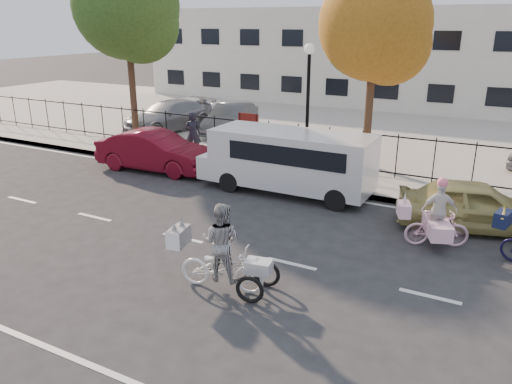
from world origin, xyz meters
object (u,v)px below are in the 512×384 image
Objects in this scene: lamppost at (308,85)px; pedestrian at (193,134)px; unicorn_bike at (436,221)px; lot_car_a at (169,116)px; lot_car_b at (187,112)px; red_sedan at (155,151)px; white_van at (289,159)px; zebra_trike at (222,257)px; gold_sedan at (475,206)px; lot_car_c at (231,119)px.

lamppost is 5.05m from pedestrian.
unicorn_bike reaches higher than lot_car_a.
lot_car_b is at bearing -92.52° from pedestrian.
lamppost reaches higher than red_sedan.
white_van is 1.26× the size of red_sedan.
zebra_trike is 0.45× the size of lot_car_a.
pedestrian is at bearing 47.17° from unicorn_bike.
lot_car_a is at bearing 52.52° from gold_sedan.
lamppost is 3.09m from white_van.
white_van is at bearing -81.10° from lamppost.
red_sedan is at bearing -155.02° from lamppost.
pedestrian reaches higher than zebra_trike.
zebra_trike is at bearing -70.67° from lot_car_c.
white_van is at bearing -93.57° from red_sedan.
pedestrian is 5.19m from lot_car_a.
pedestrian is at bearing -44.36° from lot_car_b.
lamppost is 2.49× the size of pedestrian.
gold_sedan is (10.80, -0.47, -0.06)m from red_sedan.
gold_sedan is (0.71, 1.53, 0.02)m from unicorn_bike.
zebra_trike is 5.41m from unicorn_bike.
lot_car_b is at bearing 27.47° from zebra_trike.
white_van is (0.36, -2.30, -2.03)m from lamppost.
unicorn_bike reaches higher than lot_car_b.
red_sedan is at bearing 179.89° from white_van.
unicorn_bike is 0.40× the size of red_sedan.
lamppost is at bearing -20.73° from lot_car_b.
gold_sedan is at bearing -19.28° from lot_car_b.
red_sedan is (-5.30, 0.00, -0.36)m from white_van.
lot_car_b is (-8.50, 4.69, -2.31)m from lamppost.
gold_sedan is at bearing -5.00° from white_van.
red_sedan is (-6.63, 6.15, 0.01)m from zebra_trike.
lot_car_a is at bearing -82.27° from pedestrian.
lamppost reaches higher than lot_car_b.
zebra_trike is at bearing -36.11° from lot_car_a.
unicorn_bike is 1.01× the size of pedestrian.
lot_car_c reaches higher than gold_sedan.
pedestrian reaches higher than lot_car_a.
white_van reaches higher than gold_sedan.
lot_car_a is (-3.84, 3.49, -0.17)m from pedestrian.
lamppost is at bearing 1.04° from zebra_trike.
zebra_trike reaches higher than lot_car_a.
lamppost is at bearing -46.43° from lot_car_c.
red_sedan is 10.81m from gold_sedan.
lot_car_b is at bearing 47.32° from gold_sedan.
lot_car_b is at bearing 23.41° from red_sedan.
white_van is at bearing 69.89° from gold_sedan.
lot_car_c is at bearing 144.23° from lamppost.
pedestrian is at bearing 159.05° from white_van.
zebra_trike reaches higher than lot_car_b.
lamppost reaches higher than pedestrian.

